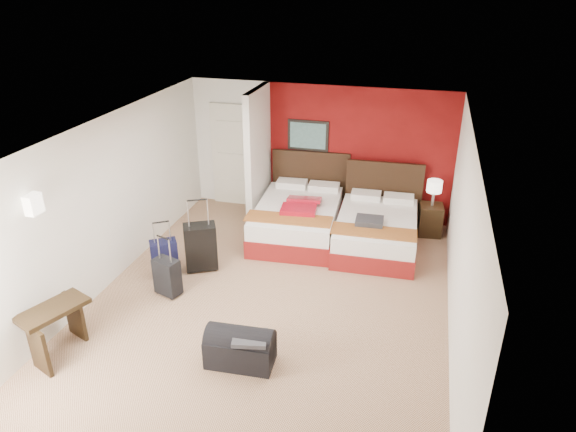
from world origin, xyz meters
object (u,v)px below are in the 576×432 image
(bed_left, at_px, (297,220))
(desk, at_px, (57,331))
(suitcase_charcoal, at_px, (167,278))
(duffel_bag, at_px, (240,349))
(bed_right, at_px, (376,232))
(table_lamp, at_px, (434,193))
(red_suitcase_open, at_px, (302,205))
(suitcase_navy, at_px, (165,259))
(nightstand, at_px, (430,220))
(suitcase_black, at_px, (201,248))

(bed_left, height_order, desk, desk)
(suitcase_charcoal, height_order, duffel_bag, suitcase_charcoal)
(bed_right, bearing_deg, table_lamp, 38.75)
(red_suitcase_open, relative_size, suitcase_charcoal, 1.49)
(bed_right, height_order, suitcase_navy, bed_right)
(desk, bearing_deg, nightstand, 67.96)
(nightstand, relative_size, duffel_bag, 0.70)
(desk, bearing_deg, suitcase_navy, 100.68)
(desk, bearing_deg, bed_right, 69.18)
(nightstand, height_order, suitcase_charcoal, nightstand)
(table_lamp, xyz_separation_m, suitcase_charcoal, (-3.67, -3.01, -0.53))
(red_suitcase_open, relative_size, desk, 1.00)
(bed_right, bearing_deg, red_suitcase_open, 179.03)
(bed_left, bearing_deg, suitcase_navy, -136.08)
(suitcase_black, bearing_deg, suitcase_navy, -174.12)
(table_lamp, height_order, suitcase_charcoal, table_lamp)
(bed_left, bearing_deg, nightstand, 13.13)
(bed_right, height_order, desk, desk)
(suitcase_black, bearing_deg, duffel_bag, -82.29)
(red_suitcase_open, bearing_deg, suitcase_navy, -142.10)
(suitcase_charcoal, bearing_deg, bed_left, 77.57)
(red_suitcase_open, height_order, table_lamp, table_lamp)
(nightstand, distance_m, desk, 6.31)
(table_lamp, bearing_deg, duffel_bag, -117.25)
(bed_left, distance_m, desk, 4.38)
(suitcase_black, bearing_deg, red_suitcase_open, 20.47)
(bed_left, height_order, table_lamp, table_lamp)
(duffel_bag, bearing_deg, suitcase_navy, 135.14)
(bed_left, relative_size, suitcase_navy, 3.63)
(table_lamp, xyz_separation_m, desk, (-4.36, -4.56, -0.46))
(suitcase_black, distance_m, suitcase_charcoal, 0.83)
(suitcase_navy, bearing_deg, table_lamp, -1.35)
(nightstand, xyz_separation_m, table_lamp, (0.00, 0.00, 0.52))
(red_suitcase_open, relative_size, suitcase_navy, 1.47)
(duffel_bag, bearing_deg, nightstand, 59.55)
(suitcase_charcoal, bearing_deg, duffel_bag, -18.33)
(bed_right, relative_size, table_lamp, 4.03)
(bed_right, height_order, suitcase_black, suitcase_black)
(red_suitcase_open, bearing_deg, bed_right, -5.22)
(bed_left, distance_m, suitcase_black, 1.93)
(table_lamp, distance_m, suitcase_charcoal, 4.78)
(red_suitcase_open, xyz_separation_m, suitcase_navy, (-1.77, -1.73, -0.38))
(nightstand, xyz_separation_m, desk, (-4.36, -4.56, 0.06))
(suitcase_navy, height_order, duffel_bag, suitcase_navy)
(bed_right, distance_m, suitcase_navy, 3.55)
(bed_left, bearing_deg, desk, -121.79)
(suitcase_black, xyz_separation_m, suitcase_navy, (-0.48, -0.31, -0.09))
(bed_left, xyz_separation_m, suitcase_black, (-1.19, -1.51, 0.07))
(suitcase_charcoal, distance_m, desk, 1.69)
(suitcase_charcoal, bearing_deg, desk, -96.10)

